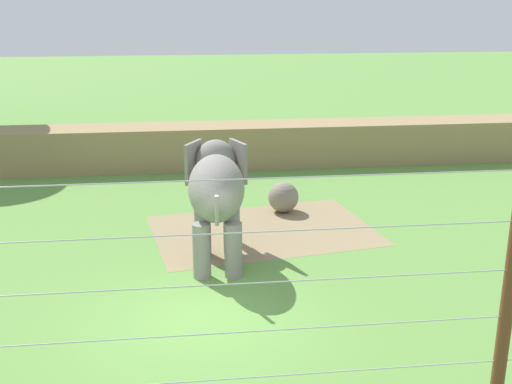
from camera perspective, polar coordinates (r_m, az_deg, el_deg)
name	(u,v)px	position (r m, az deg, el deg)	size (l,w,h in m)	color
ground_plane	(202,317)	(13.50, -4.85, -11.07)	(120.00, 120.00, 0.00)	#609342
dirt_patch	(263,230)	(18.06, 0.66, -3.45)	(6.09, 4.16, 0.01)	#937F5B
embankment_wall	(189,146)	(24.66, -5.98, 4.08)	(36.00, 1.80, 1.61)	#997F56
elephant	(216,189)	(15.49, -3.56, 0.23)	(1.60, 3.80, 2.81)	gray
enrichment_ball	(283,197)	(19.48, 2.46, -0.46)	(0.93, 0.93, 0.93)	gray
cable_fence	(207,302)	(9.53, -4.38, -9.82)	(10.40, 0.22, 4.09)	brown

